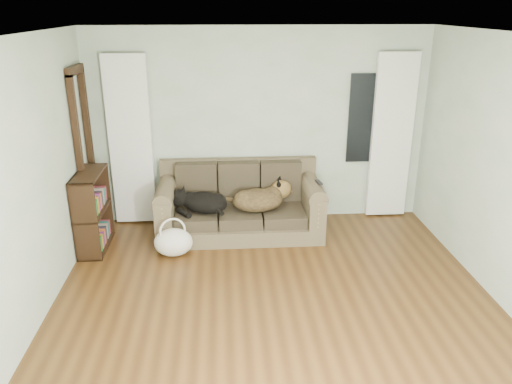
{
  "coord_description": "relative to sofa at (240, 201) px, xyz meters",
  "views": [
    {
      "loc": [
        -0.5,
        -4.04,
        2.83
      ],
      "look_at": [
        -0.1,
        1.6,
        0.71
      ],
      "focal_mm": 35.0,
      "sensor_mm": 36.0,
      "label": 1
    }
  ],
  "objects": [
    {
      "name": "sofa",
      "position": [
        0.0,
        0.0,
        0.0
      ],
      "size": [
        2.1,
        0.91,
        0.86
      ],
      "primitive_type": "cube",
      "color": "#4C442D",
      "rests_on": "floor"
    },
    {
      "name": "tote_bag",
      "position": [
        -0.82,
        -0.58,
        -0.29
      ],
      "size": [
        0.48,
        0.37,
        0.34
      ],
      "primitive_type": "ellipsoid",
      "rotation": [
        0.0,
        0.0,
        -0.04
      ],
      "color": "silver",
      "rests_on": "floor"
    },
    {
      "name": "curtain_left",
      "position": [
        -1.41,
        0.45,
        0.7
      ],
      "size": [
        0.55,
        0.08,
        2.25
      ],
      "primitive_type": "cube",
      "color": "white",
      "rests_on": "ground"
    },
    {
      "name": "window_pane",
      "position": [
        1.74,
        0.5,
        0.95
      ],
      "size": [
        0.5,
        0.03,
        1.2
      ],
      "primitive_type": "cube",
      "color": "black",
      "rests_on": "wall_back"
    },
    {
      "name": "curtain_right",
      "position": [
        2.09,
        0.45,
        0.7
      ],
      "size": [
        0.55,
        0.08,
        2.25
      ],
      "primitive_type": "cube",
      "color": "white",
      "rests_on": "ground"
    },
    {
      "name": "door_casing",
      "position": [
        -1.91,
        0.07,
        0.6
      ],
      "size": [
        0.07,
        0.6,
        2.1
      ],
      "primitive_type": "cube",
      "color": "black",
      "rests_on": "ground"
    },
    {
      "name": "tv_remote",
      "position": [
        1.0,
        -0.14,
        0.28
      ],
      "size": [
        0.08,
        0.19,
        0.02
      ],
      "primitive_type": "cube",
      "rotation": [
        0.0,
        0.0,
        0.15
      ],
      "color": "black",
      "rests_on": "sofa"
    },
    {
      "name": "dog_shepherd",
      "position": [
        0.27,
        -0.05,
        0.04
      ],
      "size": [
        0.75,
        0.58,
        0.31
      ],
      "primitive_type": "ellipsoid",
      "rotation": [
        0.0,
        0.0,
        3.28
      ],
      "color": "black",
      "rests_on": "sofa"
    },
    {
      "name": "wall_back",
      "position": [
        0.29,
        0.53,
        0.85
      ],
      "size": [
        4.5,
        0.04,
        2.6
      ],
      "primitive_type": "cube",
      "color": "beige",
      "rests_on": "ground"
    },
    {
      "name": "floor",
      "position": [
        0.29,
        -1.97,
        -0.45
      ],
      "size": [
        5.0,
        5.0,
        0.0
      ],
      "primitive_type": "plane",
      "color": "#402610",
      "rests_on": "ground"
    },
    {
      "name": "wall_left",
      "position": [
        -1.96,
        -1.97,
        0.85
      ],
      "size": [
        0.04,
        5.0,
        2.6
      ],
      "primitive_type": "cube",
      "color": "beige",
      "rests_on": "ground"
    },
    {
      "name": "ceiling",
      "position": [
        0.29,
        -1.97,
        2.15
      ],
      "size": [
        5.0,
        5.0,
        0.0
      ],
      "primitive_type": "plane",
      "color": "white",
      "rests_on": "ground"
    },
    {
      "name": "bookshelf",
      "position": [
        -1.8,
        -0.3,
        0.05
      ],
      "size": [
        0.33,
        0.79,
        0.97
      ],
      "primitive_type": "cube",
      "rotation": [
        0.0,
        0.0,
        -0.05
      ],
      "color": "black",
      "rests_on": "floor"
    },
    {
      "name": "dog_black_lab",
      "position": [
        -0.49,
        -0.08,
        0.03
      ],
      "size": [
        0.74,
        0.66,
        0.26
      ],
      "primitive_type": "ellipsoid",
      "rotation": [
        0.0,
        0.0,
        -0.47
      ],
      "color": "black",
      "rests_on": "sofa"
    }
  ]
}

